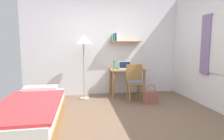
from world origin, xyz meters
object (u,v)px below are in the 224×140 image
at_px(desk, 127,74).
at_px(water_bottle, 115,65).
at_px(bed, 31,116).
at_px(standing_lamp, 84,42).
at_px(laptop, 125,67).
at_px(handbag, 151,97).
at_px(desk_chair, 135,81).
at_px(book_stack, 139,67).

bearing_deg(desk, water_bottle, 167.69).
height_order(bed, standing_lamp, standing_lamp).
bearing_deg(water_bottle, bed, -131.36).
distance_m(standing_lamp, laptop, 1.28).
relative_size(bed, standing_lamp, 1.26).
relative_size(desk, handbag, 2.02).
height_order(bed, laptop, laptop).
relative_size(standing_lamp, handbag, 3.57).
height_order(desk, laptop, laptop).
height_order(standing_lamp, handbag, standing_lamp).
height_order(laptop, handbag, laptop).
height_order(desk_chair, standing_lamp, standing_lamp).
relative_size(desk, laptop, 2.65).
bearing_deg(laptop, handbag, -64.01).
height_order(water_bottle, book_stack, water_bottle).
xyz_separation_m(laptop, water_bottle, (-0.28, 0.03, 0.07)).
bearing_deg(book_stack, desk, 172.60).
bearing_deg(bed, desk, 42.56).
bearing_deg(laptop, desk_chair, -78.00).
height_order(desk_chair, handbag, desk_chair).
bearing_deg(bed, desk_chair, 32.56).
bearing_deg(book_stack, standing_lamp, -176.09).
distance_m(desk_chair, book_stack, 0.58).
xyz_separation_m(standing_lamp, water_bottle, (0.81, 0.21, -0.58)).
height_order(desk, book_stack, book_stack).
distance_m(standing_lamp, book_stack, 1.58).
bearing_deg(laptop, standing_lamp, -170.73).
relative_size(laptop, water_bottle, 1.44).
distance_m(desk, standing_lamp, 1.41).
distance_m(bed, handbag, 2.57).
bearing_deg(desk_chair, desk, 98.93).
xyz_separation_m(laptop, handbag, (0.41, -0.84, -0.61)).
distance_m(standing_lamp, water_bottle, 1.02).
relative_size(standing_lamp, laptop, 4.67).
bearing_deg(laptop, bed, -136.30).
distance_m(water_bottle, book_stack, 0.64).
relative_size(desk_chair, standing_lamp, 0.55).
relative_size(standing_lamp, book_stack, 6.26).
relative_size(standing_lamp, water_bottle, 6.71).
height_order(desk, water_bottle, water_bottle).
bearing_deg(handbag, desk_chair, 134.83).
xyz_separation_m(laptop, book_stack, (0.35, -0.08, -0.01)).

